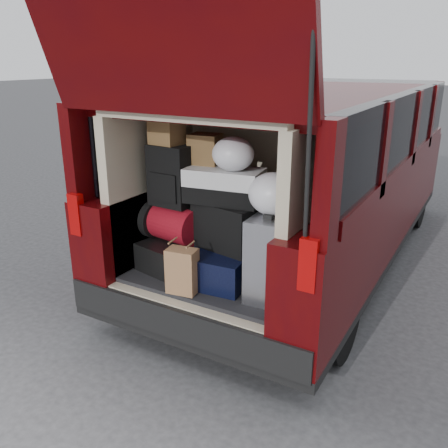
{
  "coord_description": "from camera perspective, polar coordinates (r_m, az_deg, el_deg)",
  "views": [
    {
      "loc": [
        1.62,
        -2.55,
        2.06
      ],
      "look_at": [
        0.03,
        0.2,
        0.94
      ],
      "focal_mm": 38.0,
      "sensor_mm": 36.0,
      "label": 1
    }
  ],
  "objects": [
    {
      "name": "minivan",
      "position": [
        4.84,
        9.56,
        5.34
      ],
      "size": [
        1.9,
        5.35,
        2.77
      ],
      "color": "black",
      "rests_on": "ground"
    },
    {
      "name": "load_floor",
      "position": [
        3.72,
        0.15,
        -9.34
      ],
      "size": [
        1.24,
        1.05,
        0.55
      ],
      "primitive_type": "cube",
      "color": "black",
      "rests_on": "ground"
    },
    {
      "name": "ground",
      "position": [
        3.66,
        -2.07,
        -14.91
      ],
      "size": [
        80.0,
        80.0,
        0.0
      ],
      "primitive_type": "plane",
      "color": "#323234",
      "rests_on": "ground"
    },
    {
      "name": "black_soft_case",
      "position": [
        3.34,
        0.46,
        -0.17
      ],
      "size": [
        0.5,
        0.35,
        0.33
      ],
      "primitive_type": "cube",
      "rotation": [
        0.0,
        0.0,
        -0.17
      ],
      "color": "black",
      "rests_on": "navy_hardshell"
    },
    {
      "name": "plastic_bag_center",
      "position": [
        3.17,
        1.1,
        8.41
      ],
      "size": [
        0.29,
        0.27,
        0.23
      ],
      "primitive_type": "ellipsoid",
      "rotation": [
        0.0,
        0.0,
        -0.02
      ],
      "color": "silver",
      "rests_on": "twotone_duffel"
    },
    {
      "name": "grocery_sack_lower",
      "position": [
        3.42,
        -6.92,
        11.1
      ],
      "size": [
        0.23,
        0.19,
        0.19
      ],
      "primitive_type": "cube",
      "rotation": [
        0.0,
        0.0,
        -0.09
      ],
      "color": "brown",
      "rests_on": "backpack"
    },
    {
      "name": "twotone_duffel",
      "position": [
        3.28,
        0.05,
        4.65
      ],
      "size": [
        0.56,
        0.35,
        0.24
      ],
      "primitive_type": "cube",
      "rotation": [
        0.0,
        0.0,
        0.15
      ],
      "color": "silver",
      "rests_on": "black_soft_case"
    },
    {
      "name": "plastic_bag_right",
      "position": [
        3.0,
        5.92,
        3.61
      ],
      "size": [
        0.36,
        0.34,
        0.27
      ],
      "primitive_type": "ellipsoid",
      "rotation": [
        0.0,
        0.0,
        0.15
      ],
      "color": "silver",
      "rests_on": "silver_roller"
    },
    {
      "name": "red_duffel",
      "position": [
        3.54,
        -6.05,
        0.11
      ],
      "size": [
        0.46,
        0.34,
        0.28
      ],
      "primitive_type": "cube",
      "rotation": [
        0.0,
        0.0,
        -0.16
      ],
      "color": "maroon",
      "rests_on": "black_hardshell"
    },
    {
      "name": "kraft_bag",
      "position": [
        3.21,
        -5.04,
        -5.65
      ],
      "size": [
        0.22,
        0.16,
        0.31
      ],
      "primitive_type": "cube",
      "rotation": [
        0.0,
        0.0,
        0.15
      ],
      "color": "#A17048",
      "rests_on": "load_floor"
    },
    {
      "name": "silver_roller",
      "position": [
        3.11,
        5.63,
        -4.0
      ],
      "size": [
        0.25,
        0.39,
        0.56
      ],
      "primitive_type": "cube",
      "rotation": [
        0.0,
        0.0,
        0.05
      ],
      "color": "silver",
      "rests_on": "load_floor"
    },
    {
      "name": "black_hardshell",
      "position": [
        3.64,
        -5.62,
        -3.47
      ],
      "size": [
        0.48,
        0.59,
        0.21
      ],
      "primitive_type": "cube",
      "rotation": [
        0.0,
        0.0,
        -0.19
      ],
      "color": "black",
      "rests_on": "load_floor"
    },
    {
      "name": "grocery_sack_upper",
      "position": [
        3.39,
        -2.26,
        9.01
      ],
      "size": [
        0.24,
        0.2,
        0.21
      ],
      "primitive_type": "cube",
      "rotation": [
        0.0,
        0.0,
        0.15
      ],
      "color": "brown",
      "rests_on": "twotone_duffel"
    },
    {
      "name": "backpack",
      "position": [
        3.45,
        -6.39,
        5.81
      ],
      "size": [
        0.32,
        0.2,
        0.44
      ],
      "primitive_type": "cube",
      "rotation": [
        0.0,
        0.0,
        -0.04
      ],
      "color": "black",
      "rests_on": "red_duffel"
    },
    {
      "name": "navy_hardshell",
      "position": [
        3.4,
        -0.19,
        -4.92
      ],
      "size": [
        0.47,
        0.56,
        0.23
      ],
      "primitive_type": "cube",
      "rotation": [
        0.0,
        0.0,
        0.09
      ],
      "color": "black",
      "rests_on": "load_floor"
    }
  ]
}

